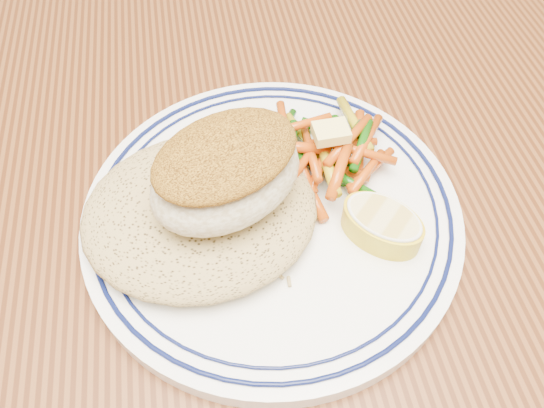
{
  "coord_description": "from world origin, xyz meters",
  "views": [
    {
      "loc": [
        0.01,
        -0.19,
        1.06
      ],
      "look_at": [
        0.04,
        0.02,
        0.77
      ],
      "focal_mm": 35.0,
      "sensor_mm": 36.0,
      "label": 1
    }
  ],
  "objects": [
    {
      "name": "lemon_wedge",
      "position": [
        0.11,
        -0.01,
        0.78
      ],
      "size": [
        0.07,
        0.07,
        0.02
      ],
      "color": "yellow",
      "rests_on": "plate"
    },
    {
      "name": "butter_pat",
      "position": [
        0.09,
        0.06,
        0.8
      ],
      "size": [
        0.02,
        0.02,
        0.01
      ],
      "primitive_type": "cube",
      "rotation": [
        0.0,
        0.0,
        0.03
      ],
      "color": "#FFEF7C",
      "rests_on": "vegetable_pile"
    },
    {
      "name": "dining_table",
      "position": [
        0.0,
        0.0,
        0.65
      ],
      "size": [
        1.5,
        0.9,
        0.75
      ],
      "color": "#45210D",
      "rests_on": "ground"
    },
    {
      "name": "plate",
      "position": [
        0.04,
        0.02,
        0.76
      ],
      "size": [
        0.26,
        0.26,
        0.02
      ],
      "color": "white",
      "rests_on": "dining_table"
    },
    {
      "name": "rice_pilaf",
      "position": [
        -0.01,
        0.02,
        0.78
      ],
      "size": [
        0.16,
        0.14,
        0.03
      ],
      "primitive_type": "ellipsoid",
      "color": "#A28951",
      "rests_on": "plate"
    },
    {
      "name": "fish_fillet",
      "position": [
        0.01,
        0.02,
        0.81
      ],
      "size": [
        0.12,
        0.11,
        0.05
      ],
      "color": "beige",
      "rests_on": "rice_pilaf"
    },
    {
      "name": "vegetable_pile",
      "position": [
        0.09,
        0.06,
        0.78
      ],
      "size": [
        0.1,
        0.11,
        0.03
      ],
      "color": "#124E09",
      "rests_on": "plate"
    }
  ]
}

